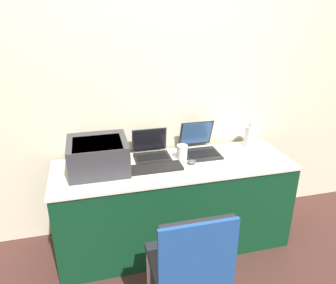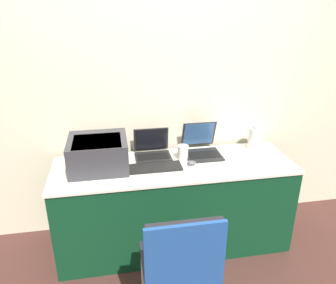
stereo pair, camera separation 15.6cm
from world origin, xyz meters
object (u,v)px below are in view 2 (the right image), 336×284
object	(u,v)px
external_keyboard	(155,167)
coffee_cup	(183,153)
laptop_right	(202,147)
chair	(180,264)
printer	(98,152)
mouse	(192,163)
metal_pitcher	(256,137)
laptop_left	(152,150)

from	to	relation	value
external_keyboard	coffee_cup	size ratio (longest dim) A/B	3.46
laptop_right	chair	bearing A→B (deg)	-111.44
printer	external_keyboard	world-z (taller)	printer
laptop_right	mouse	distance (m)	0.24
metal_pitcher	coffee_cup	bearing A→B (deg)	-171.39
laptop_left	laptop_right	distance (m)	0.41
laptop_right	coffee_cup	xyz separation A→B (m)	(-0.18, -0.09, 0.00)
external_keyboard	laptop_right	bearing A→B (deg)	26.21
external_keyboard	mouse	bearing A→B (deg)	2.24
external_keyboard	chair	world-z (taller)	chair
laptop_right	external_keyboard	world-z (taller)	laptop_right
laptop_right	printer	bearing A→B (deg)	-172.21
external_keyboard	metal_pitcher	world-z (taller)	metal_pitcher
laptop_right	chair	xyz separation A→B (m)	(-0.39, -1.01, -0.25)
printer	chair	world-z (taller)	printer
printer	laptop_left	bearing A→B (deg)	17.34
laptop_right	metal_pitcher	world-z (taller)	laptop_right
metal_pitcher	printer	bearing A→B (deg)	-174.44
chair	mouse	bearing A→B (deg)	72.12
coffee_cup	chair	xyz separation A→B (m)	(-0.22, -0.92, -0.26)
metal_pitcher	chair	size ratio (longest dim) A/B	0.26
printer	laptop_left	world-z (taller)	printer
chair	external_keyboard	bearing A→B (deg)	91.90
coffee_cup	metal_pitcher	distance (m)	0.66
printer	coffee_cup	xyz separation A→B (m)	(0.66, 0.03, -0.07)
printer	chair	size ratio (longest dim) A/B	0.48
printer	external_keyboard	bearing A→B (deg)	-12.76
metal_pitcher	laptop_left	bearing A→B (deg)	179.65
laptop_left	external_keyboard	xyz separation A→B (m)	(-0.01, -0.23, -0.04)
mouse	chair	xyz separation A→B (m)	(-0.26, -0.81, -0.21)
laptop_right	coffee_cup	size ratio (longest dim) A/B	2.83
laptop_left	coffee_cup	bearing A→B (deg)	-24.45
coffee_cup	chair	distance (m)	0.98
coffee_cup	external_keyboard	bearing A→B (deg)	-153.39
external_keyboard	chair	bearing A→B (deg)	-88.10
laptop_right	mouse	bearing A→B (deg)	-124.30
laptop_right	laptop_left	bearing A→B (deg)	177.36
printer	metal_pitcher	xyz separation A→B (m)	(1.31, 0.13, -0.02)
mouse	metal_pitcher	distance (m)	0.65
laptop_left	metal_pitcher	world-z (taller)	metal_pitcher
laptop_right	chair	size ratio (longest dim) A/B	0.37
mouse	metal_pitcher	world-z (taller)	metal_pitcher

